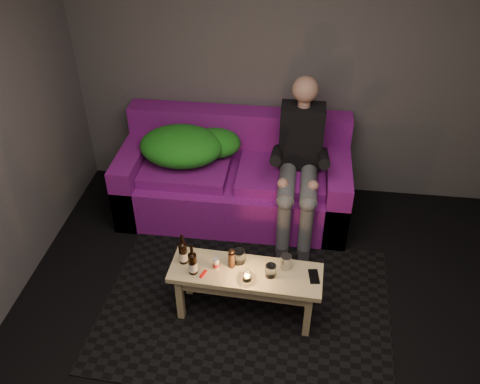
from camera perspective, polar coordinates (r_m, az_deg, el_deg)
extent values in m
plane|color=black|center=(3.62, 3.14, -20.29)|extent=(4.50, 4.50, 0.00)
plane|color=#545254|center=(4.57, 6.10, 14.22)|extent=(4.00, 0.00, 4.00)
cube|color=black|center=(3.98, 0.69, -12.77)|extent=(2.23, 1.67, 0.01)
cube|color=#6F0F73|center=(4.72, -0.64, 0.02)|extent=(2.05, 0.92, 0.43)
cube|color=#6F0F73|center=(4.76, -0.11, 6.76)|extent=(2.05, 0.22, 0.45)
cube|color=#6F0F73|center=(4.85, -11.50, 1.82)|extent=(0.20, 0.92, 0.63)
cube|color=#6F0F73|center=(4.64, 10.68, 0.18)|extent=(0.20, 0.92, 0.63)
cube|color=#6F0F73|center=(4.60, -6.07, 2.61)|extent=(0.77, 0.61, 0.10)
cube|color=#6F0F73|center=(4.50, 4.68, 1.84)|extent=(0.77, 0.61, 0.10)
ellipsoid|color=#18841E|center=(4.54, -6.60, 5.14)|extent=(0.74, 0.57, 0.31)
ellipsoid|color=#18841E|center=(4.62, -2.71, 5.53)|extent=(0.45, 0.37, 0.25)
ellipsoid|color=#18841E|center=(4.73, -8.88, 5.33)|extent=(0.33, 0.27, 0.16)
cube|color=black|center=(4.39, 6.91, 6.29)|extent=(0.37, 0.22, 0.56)
sphere|color=tan|center=(4.19, 7.34, 11.36)|extent=(0.21, 0.21, 0.21)
cylinder|color=#464950|center=(4.28, 5.28, 0.94)|extent=(0.14, 0.51, 0.14)
cylinder|color=#464950|center=(4.28, 7.74, 0.76)|extent=(0.14, 0.51, 0.14)
cylinder|color=#464950|center=(4.26, 4.90, -4.05)|extent=(0.11, 0.11, 0.52)
cylinder|color=#464950|center=(4.26, 7.37, -4.23)|extent=(0.11, 0.11, 0.52)
cube|color=black|center=(4.37, 4.69, -6.86)|extent=(0.09, 0.22, 0.06)
cube|color=black|center=(4.37, 7.12, -7.04)|extent=(0.09, 0.22, 0.06)
cube|color=tan|center=(3.64, 0.64, -9.09)|extent=(1.09, 0.39, 0.04)
cube|color=tan|center=(3.69, 0.64, -9.83)|extent=(0.95, 0.31, 0.10)
cube|color=tan|center=(3.80, -6.73, -11.81)|extent=(0.05, 0.05, 0.40)
cube|color=tan|center=(3.96, -5.79, -9.21)|extent=(0.05, 0.05, 0.40)
cube|color=tan|center=(3.70, 7.58, -13.62)|extent=(0.05, 0.05, 0.40)
cube|color=tan|center=(3.86, 7.82, -10.84)|extent=(0.05, 0.05, 0.40)
cylinder|color=black|center=(3.65, -6.41, -6.84)|extent=(0.06, 0.06, 0.17)
cylinder|color=white|center=(3.67, -6.38, -7.13)|extent=(0.06, 0.06, 0.07)
cone|color=black|center=(3.59, -6.51, -5.70)|extent=(0.06, 0.06, 0.03)
cylinder|color=black|center=(3.57, -6.54, -5.38)|extent=(0.02, 0.02, 0.08)
cylinder|color=black|center=(3.57, -5.34, -8.02)|extent=(0.06, 0.06, 0.17)
cylinder|color=white|center=(3.59, -5.32, -8.31)|extent=(0.06, 0.06, 0.07)
cone|color=black|center=(3.50, -5.43, -6.89)|extent=(0.06, 0.06, 0.03)
cylinder|color=black|center=(3.49, -5.45, -6.58)|extent=(0.02, 0.02, 0.08)
cylinder|color=silver|center=(3.62, -2.72, -8.02)|extent=(0.04, 0.04, 0.09)
cylinder|color=black|center=(3.61, -0.96, -7.64)|extent=(0.06, 0.06, 0.13)
cylinder|color=white|center=(3.66, -0.08, -7.24)|extent=(0.10, 0.10, 0.10)
cylinder|color=white|center=(3.55, 0.79, -9.53)|extent=(0.07, 0.07, 0.05)
sphere|color=orange|center=(3.54, 0.79, -9.39)|extent=(0.02, 0.02, 0.02)
cylinder|color=white|center=(3.57, 3.46, -8.80)|extent=(0.08, 0.08, 0.09)
cylinder|color=#ABAEB2|center=(3.63, 5.18, -7.82)|extent=(0.10, 0.10, 0.11)
cube|color=black|center=(3.62, 8.30, -9.37)|extent=(0.09, 0.15, 0.01)
cube|color=red|center=(3.61, -4.15, -9.15)|extent=(0.05, 0.08, 0.01)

